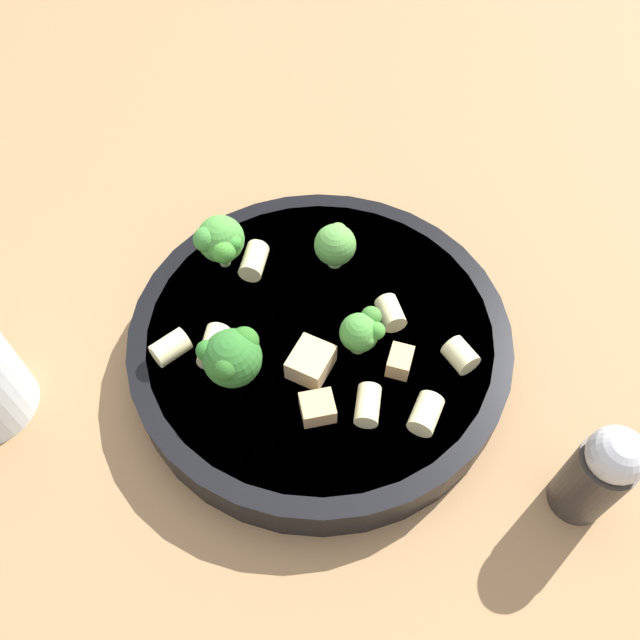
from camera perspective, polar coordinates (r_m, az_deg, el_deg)
ground_plane at (r=0.45m, az=0.00°, el=-3.11°), size 2.00×2.00×0.00m
pasta_bowl at (r=0.44m, az=0.00°, el=-1.77°), size 0.26×0.26×0.03m
broccoli_floret_0 at (r=0.39m, az=-8.03°, el=-3.36°), size 0.04×0.04×0.04m
broccoli_floret_1 at (r=0.40m, az=3.84°, el=-1.10°), size 0.03×0.03×0.03m
broccoli_floret_2 at (r=0.45m, az=-9.13°, el=7.17°), size 0.03×0.04×0.04m
broccoli_floret_3 at (r=0.45m, az=1.90°, el=6.86°), size 0.03×0.03×0.03m
rigatoni_0 at (r=0.42m, az=-13.51°, el=-2.45°), size 0.03×0.03×0.02m
rigatoni_1 at (r=0.46m, az=-6.06°, el=5.40°), size 0.02×0.03×0.02m
rigatoni_2 at (r=0.39m, az=9.64°, el=-8.45°), size 0.02×0.03×0.02m
rigatoni_3 at (r=0.39m, az=4.39°, el=-7.77°), size 0.02×0.03×0.01m
rigatoni_4 at (r=0.43m, az=6.46°, el=0.65°), size 0.02×0.03×0.02m
rigatoni_5 at (r=0.41m, az=12.72°, el=-3.18°), size 0.03×0.03×0.02m
rigatoni_6 at (r=0.41m, az=-9.64°, el=-2.43°), size 0.02×0.03×0.02m
chicken_chunk_0 at (r=0.41m, az=7.31°, el=-3.77°), size 0.02×0.02×0.01m
chicken_chunk_1 at (r=0.40m, az=-0.17°, el=-3.97°), size 0.03×0.03×0.02m
chicken_chunk_2 at (r=0.39m, az=-0.22°, el=-8.03°), size 0.03×0.03×0.01m
pepper_shaker at (r=0.40m, az=24.13°, el=-12.67°), size 0.03×0.03×0.09m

